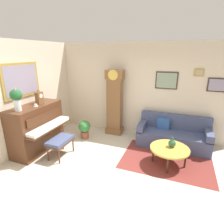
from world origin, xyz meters
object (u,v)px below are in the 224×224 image
at_px(coffee_table, 170,149).
at_px(teacup, 36,105).
at_px(flower_vase, 16,97).
at_px(green_jug, 172,143).
at_px(piano_bench, 60,141).
at_px(piano, 37,128).
at_px(grandfather_clock, 115,104).
at_px(couch, 173,135).
at_px(potted_plant, 84,128).
at_px(mantel_clock, 39,97).

height_order(coffee_table, teacup, teacup).
height_order(flower_vase, green_jug, flower_vase).
distance_m(flower_vase, teacup, 0.53).
height_order(piano_bench, teacup, teacup).
height_order(piano, grandfather_clock, grandfather_clock).
relative_size(couch, teacup, 16.38).
height_order(piano, flower_vase, flower_vase).
xyz_separation_m(grandfather_clock, potted_plant, (-0.72, -0.68, -0.64)).
xyz_separation_m(piano, grandfather_clock, (1.51, 1.73, 0.34)).
distance_m(piano, grandfather_clock, 2.32).
height_order(grandfather_clock, couch, grandfather_clock).
height_order(green_jug, potted_plant, green_jug).
height_order(piano_bench, coffee_table, piano_bench).
xyz_separation_m(coffee_table, mantel_clock, (-3.30, -0.32, 1.01)).
xyz_separation_m(piano, coffee_table, (3.30, 0.52, -0.23)).
bearing_deg(teacup, potted_plant, 57.75).
relative_size(piano_bench, mantel_clock, 1.84).
height_order(coffee_table, mantel_clock, mantel_clock).
distance_m(piano_bench, coffee_table, 2.62).
relative_size(coffee_table, teacup, 7.59).
xyz_separation_m(piano, flower_vase, (0.00, -0.49, 0.93)).
relative_size(coffee_table, mantel_clock, 2.32).
height_order(mantel_clock, flower_vase, flower_vase).
relative_size(piano, mantel_clock, 3.79).
distance_m(coffee_table, green_jug, 0.14).
xyz_separation_m(coffee_table, teacup, (-3.20, -0.58, 0.86)).
height_order(grandfather_clock, coffee_table, grandfather_clock).
xyz_separation_m(grandfather_clock, flower_vase, (-1.51, -2.21, 0.59)).
xyz_separation_m(teacup, potted_plant, (0.69, 1.10, -0.94)).
height_order(couch, teacup, teacup).
relative_size(couch, mantel_clock, 5.00).
bearing_deg(teacup, grandfather_clock, 51.67).
height_order(couch, green_jug, couch).
xyz_separation_m(piano, mantel_clock, (0.00, 0.20, 0.78)).
bearing_deg(flower_vase, grandfather_clock, 55.69).
bearing_deg(coffee_table, flower_vase, -163.02).
height_order(mantel_clock, teacup, mantel_clock).
relative_size(grandfather_clock, potted_plant, 3.62).
distance_m(piano_bench, flower_vase, 1.43).
bearing_deg(piano_bench, potted_plant, 87.34).
bearing_deg(couch, teacup, -153.58).
height_order(coffee_table, flower_vase, flower_vase).
distance_m(mantel_clock, flower_vase, 0.71).
bearing_deg(grandfather_clock, piano_bench, -113.13).
xyz_separation_m(piano_bench, grandfather_clock, (0.77, 1.80, 0.56)).
bearing_deg(mantel_clock, green_jug, 6.55).
relative_size(coffee_table, potted_plant, 1.57).
height_order(piano_bench, green_jug, green_jug).
bearing_deg(piano, piano_bench, -5.34).
distance_m(piano, couch, 3.68).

